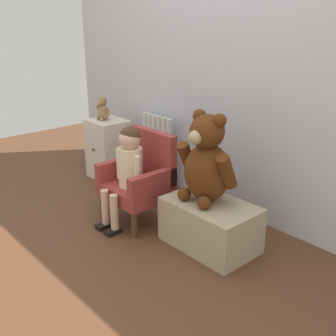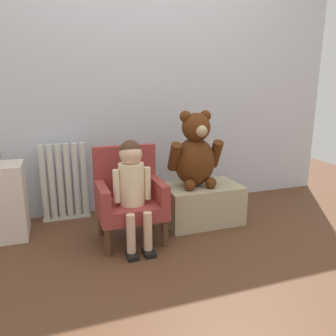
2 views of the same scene
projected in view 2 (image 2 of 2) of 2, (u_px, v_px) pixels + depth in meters
The scene contains 8 objects.
ground_plane at pixel (187, 268), 1.96m from camera, with size 6.00×6.00×0.00m, color #54331F.
back_wall at pixel (136, 69), 2.72m from camera, with size 3.80×0.05×2.40m, color silver.
radiator at pixel (64, 183), 2.61m from camera, with size 0.37×0.05×0.62m.
small_dresser at pixel (0, 202), 2.29m from camera, with size 0.33×0.32×0.54m.
child_armchair at pixel (129, 195), 2.28m from camera, with size 0.45×0.39×0.65m.
child_figure at pixel (132, 179), 2.15m from camera, with size 0.25×0.35×0.72m.
low_bench at pixel (202, 203), 2.60m from camera, with size 0.59×0.38×0.30m, color tan.
large_teddy_bear at pixel (195, 153), 2.50m from camera, with size 0.42×0.30×0.58m.
Camera 2 is at (-0.69, -1.62, 1.05)m, focal length 35.00 mm.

